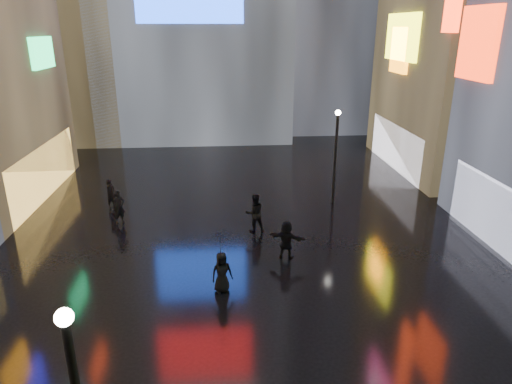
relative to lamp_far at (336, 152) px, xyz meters
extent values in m
plane|color=black|center=(-5.23, -3.65, -2.94)|extent=(140.00, 140.00, 0.00)
cube|color=#FFC659|center=(-16.33, 2.35, -1.44)|extent=(0.20, 10.00, 3.00)
cube|color=#16C861|center=(-16.08, 4.17, 4.97)|extent=(0.25, 3.00, 1.71)
cube|color=white|center=(5.87, -6.65, -1.44)|extent=(0.20, 9.00, 3.00)
cube|color=red|center=(5.62, -2.53, 5.64)|extent=(0.25, 2.99, 3.26)
cube|color=white|center=(5.87, 6.35, -1.44)|extent=(0.20, 9.00, 3.00)
cube|color=yellow|center=(5.62, 6.67, 5.71)|extent=(0.25, 4.92, 2.91)
cube|color=orange|center=(5.62, 6.79, 4.90)|extent=(0.25, 2.63, 2.87)
sphere|color=white|center=(-8.66, -17.24, 2.11)|extent=(0.30, 0.30, 0.30)
cylinder|color=black|center=(0.00, 0.00, -0.44)|extent=(0.16, 0.16, 5.00)
sphere|color=white|center=(0.00, 0.00, 2.11)|extent=(0.30, 0.30, 0.30)
imported|color=black|center=(-6.26, -8.66, -2.15)|extent=(0.89, 0.70, 1.59)
imported|color=black|center=(-3.53, -6.25, -2.10)|extent=(1.64, 1.09, 1.69)
imported|color=black|center=(-11.31, -1.99, -2.09)|extent=(0.74, 0.71, 1.72)
imported|color=black|center=(-4.65, -3.45, -2.00)|extent=(1.06, 0.91, 1.89)
imported|color=black|center=(-6.26, -8.66, -0.94)|extent=(1.22, 1.21, 0.84)
imported|color=black|center=(-12.18, 0.17, -2.14)|extent=(0.62, 0.70, 1.60)
camera|label=1|loc=(-6.15, -23.45, 6.36)|focal=32.00mm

